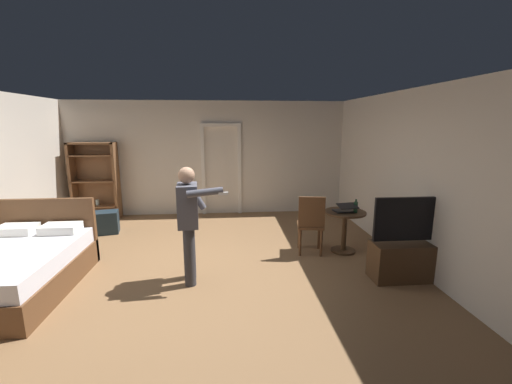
{
  "coord_description": "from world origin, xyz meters",
  "views": [
    {
      "loc": [
        0.45,
        -4.44,
        2.12
      ],
      "look_at": [
        0.86,
        0.22,
        1.15
      ],
      "focal_mm": 23.11,
      "sensor_mm": 36.0,
      "label": 1
    }
  ],
  "objects_px": {
    "side_table": "(345,224)",
    "bottle_on_table": "(356,207)",
    "suitcase_dark": "(106,222)",
    "wooden_chair": "(311,222)",
    "bookshelf": "(95,178)",
    "person_blue_shirt": "(189,218)",
    "bed": "(16,268)",
    "laptop": "(345,209)",
    "tv_flatscreen": "(407,255)"
  },
  "relations": [
    {
      "from": "side_table",
      "to": "bottle_on_table",
      "type": "bearing_deg",
      "value": -29.74
    },
    {
      "from": "suitcase_dark",
      "to": "wooden_chair",
      "type": "bearing_deg",
      "value": -32.26
    },
    {
      "from": "bookshelf",
      "to": "person_blue_shirt",
      "type": "relative_size",
      "value": 1.09
    },
    {
      "from": "bed",
      "to": "laptop",
      "type": "xyz_separation_m",
      "value": [
        4.64,
        0.87,
        0.45
      ]
    },
    {
      "from": "tv_flatscreen",
      "to": "suitcase_dark",
      "type": "relative_size",
      "value": 2.59
    },
    {
      "from": "laptop",
      "to": "person_blue_shirt",
      "type": "height_order",
      "value": "person_blue_shirt"
    },
    {
      "from": "bottle_on_table",
      "to": "side_table",
      "type": "bearing_deg",
      "value": 150.26
    },
    {
      "from": "side_table",
      "to": "person_blue_shirt",
      "type": "xyz_separation_m",
      "value": [
        -2.45,
        -0.86,
        0.43
      ]
    },
    {
      "from": "tv_flatscreen",
      "to": "suitcase_dark",
      "type": "height_order",
      "value": "tv_flatscreen"
    },
    {
      "from": "side_table",
      "to": "wooden_chair",
      "type": "xyz_separation_m",
      "value": [
        -0.59,
        -0.05,
        0.07
      ]
    },
    {
      "from": "bed",
      "to": "person_blue_shirt",
      "type": "bearing_deg",
      "value": 1.34
    },
    {
      "from": "side_table",
      "to": "laptop",
      "type": "bearing_deg",
      "value": -118.99
    },
    {
      "from": "tv_flatscreen",
      "to": "wooden_chair",
      "type": "distance_m",
      "value": 1.5
    },
    {
      "from": "bed",
      "to": "person_blue_shirt",
      "type": "relative_size",
      "value": 1.25
    },
    {
      "from": "side_table",
      "to": "person_blue_shirt",
      "type": "height_order",
      "value": "person_blue_shirt"
    },
    {
      "from": "person_blue_shirt",
      "to": "wooden_chair",
      "type": "bearing_deg",
      "value": 23.55
    },
    {
      "from": "laptop",
      "to": "suitcase_dark",
      "type": "height_order",
      "value": "laptop"
    },
    {
      "from": "wooden_chair",
      "to": "person_blue_shirt",
      "type": "distance_m",
      "value": 2.06
    },
    {
      "from": "bed",
      "to": "wooden_chair",
      "type": "bearing_deg",
      "value": 11.95
    },
    {
      "from": "side_table",
      "to": "wooden_chair",
      "type": "height_order",
      "value": "wooden_chair"
    },
    {
      "from": "bottle_on_table",
      "to": "wooden_chair",
      "type": "xyz_separation_m",
      "value": [
        -0.73,
        0.03,
        -0.25
      ]
    },
    {
      "from": "wooden_chair",
      "to": "side_table",
      "type": "bearing_deg",
      "value": 4.76
    },
    {
      "from": "bookshelf",
      "to": "tv_flatscreen",
      "type": "height_order",
      "value": "bookshelf"
    },
    {
      "from": "bottle_on_table",
      "to": "suitcase_dark",
      "type": "relative_size",
      "value": 0.49
    },
    {
      "from": "tv_flatscreen",
      "to": "suitcase_dark",
      "type": "distance_m",
      "value": 5.4
    },
    {
      "from": "bed",
      "to": "bottle_on_table",
      "type": "distance_m",
      "value": 4.9
    },
    {
      "from": "tv_flatscreen",
      "to": "person_blue_shirt",
      "type": "bearing_deg",
      "value": 176.29
    },
    {
      "from": "tv_flatscreen",
      "to": "person_blue_shirt",
      "type": "distance_m",
      "value": 3.02
    },
    {
      "from": "tv_flatscreen",
      "to": "bottle_on_table",
      "type": "relative_size",
      "value": 5.3
    },
    {
      "from": "wooden_chair",
      "to": "person_blue_shirt",
      "type": "height_order",
      "value": "person_blue_shirt"
    },
    {
      "from": "bookshelf",
      "to": "tv_flatscreen",
      "type": "distance_m",
      "value": 6.48
    },
    {
      "from": "laptop",
      "to": "person_blue_shirt",
      "type": "xyz_separation_m",
      "value": [
        -2.42,
        -0.82,
        0.15
      ]
    },
    {
      "from": "bed",
      "to": "tv_flatscreen",
      "type": "xyz_separation_m",
      "value": [
        5.18,
        -0.14,
        0.05
      ]
    },
    {
      "from": "tv_flatscreen",
      "to": "bottle_on_table",
      "type": "height_order",
      "value": "tv_flatscreen"
    },
    {
      "from": "bookshelf",
      "to": "suitcase_dark",
      "type": "bearing_deg",
      "value": -63.67
    },
    {
      "from": "side_table",
      "to": "tv_flatscreen",
      "type": "bearing_deg",
      "value": -63.97
    },
    {
      "from": "bookshelf",
      "to": "side_table",
      "type": "distance_m",
      "value": 5.5
    },
    {
      "from": "bottle_on_table",
      "to": "person_blue_shirt",
      "type": "distance_m",
      "value": 2.7
    },
    {
      "from": "bottle_on_table",
      "to": "suitcase_dark",
      "type": "bearing_deg",
      "value": 162.34
    },
    {
      "from": "laptop",
      "to": "tv_flatscreen",
      "type": "bearing_deg",
      "value": -61.96
    },
    {
      "from": "side_table",
      "to": "bottle_on_table",
      "type": "distance_m",
      "value": 0.36
    },
    {
      "from": "tv_flatscreen",
      "to": "wooden_chair",
      "type": "height_order",
      "value": "tv_flatscreen"
    },
    {
      "from": "side_table",
      "to": "bottle_on_table",
      "type": "height_order",
      "value": "bottle_on_table"
    },
    {
      "from": "person_blue_shirt",
      "to": "laptop",
      "type": "bearing_deg",
      "value": 18.61
    },
    {
      "from": "laptop",
      "to": "bottle_on_table",
      "type": "height_order",
      "value": "bottle_on_table"
    },
    {
      "from": "bed",
      "to": "person_blue_shirt",
      "type": "xyz_separation_m",
      "value": [
        2.22,
        0.05,
        0.6
      ]
    },
    {
      "from": "person_blue_shirt",
      "to": "bottle_on_table",
      "type": "bearing_deg",
      "value": 16.76
    },
    {
      "from": "bed",
      "to": "side_table",
      "type": "bearing_deg",
      "value": 11.05
    },
    {
      "from": "bed",
      "to": "laptop",
      "type": "bearing_deg",
      "value": 10.6
    },
    {
      "from": "bookshelf",
      "to": "tv_flatscreen",
      "type": "relative_size",
      "value": 1.47
    }
  ]
}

